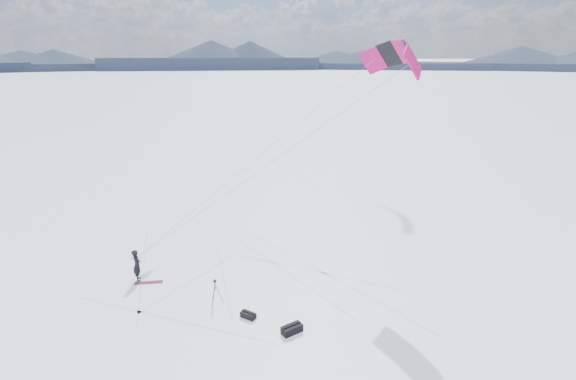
{
  "coord_description": "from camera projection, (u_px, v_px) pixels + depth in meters",
  "views": [
    {
      "loc": [
        2.49,
        -16.43,
        10.8
      ],
      "look_at": [
        4.03,
        3.29,
        4.31
      ],
      "focal_mm": 26.0,
      "sensor_mm": 36.0,
      "label": 1
    }
  ],
  "objects": [
    {
      "name": "ground",
      "position": [
        205.0,
        306.0,
        18.74
      ],
      "size": [
        1800.0,
        1800.0,
        0.0
      ],
      "primitive_type": "plane",
      "color": "white"
    },
    {
      "name": "horizon_hills",
      "position": [
        198.0,
        221.0,
        17.46
      ],
      "size": [
        704.47,
        706.88,
        9.64
      ],
      "color": "#1C2836",
      "rests_on": "ground"
    },
    {
      "name": "snow_tracks",
      "position": [
        212.0,
        305.0,
        18.77
      ],
      "size": [
        17.62,
        10.25,
        0.01
      ],
      "color": "silver",
      "rests_on": "ground"
    },
    {
      "name": "snowkiter",
      "position": [
        139.0,
        280.0,
        20.89
      ],
      "size": [
        0.57,
        0.7,
        1.65
      ],
      "primitive_type": "imported",
      "rotation": [
        0.0,
        0.0,
        1.89
      ],
      "color": "black",
      "rests_on": "ground"
    },
    {
      "name": "snowboard",
      "position": [
        149.0,
        282.0,
        20.62
      ],
      "size": [
        1.37,
        0.34,
        0.04
      ],
      "primitive_type": "cube",
      "rotation": [
        0.0,
        0.0,
        0.06
      ],
      "color": "maroon",
      "rests_on": "ground"
    },
    {
      "name": "tripod",
      "position": [
        215.0,
        288.0,
        18.73
      ],
      "size": [
        0.52,
        0.59,
        1.17
      ],
      "rotation": [
        0.0,
        0.0,
        -0.04
      ],
      "color": "black",
      "rests_on": "ground"
    },
    {
      "name": "gear_bag_a",
      "position": [
        292.0,
        329.0,
        16.89
      ],
      "size": [
        0.95,
        0.78,
        0.39
      ],
      "rotation": [
        0.0,
        0.0,
        0.51
      ],
      "color": "black",
      "rests_on": "ground"
    },
    {
      "name": "gear_bag_b",
      "position": [
        248.0,
        315.0,
        17.86
      ],
      "size": [
        0.72,
        0.65,
        0.3
      ],
      "rotation": [
        0.0,
        0.0,
        -0.63
      ],
      "color": "black",
      "rests_on": "ground"
    },
    {
      "name": "power_kite",
      "position": [
        394.0,
        58.0,
        19.9
      ],
      "size": [
        13.91,
        5.51,
        10.25
      ],
      "color": "#C60E63",
      "rests_on": "ground"
    }
  ]
}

